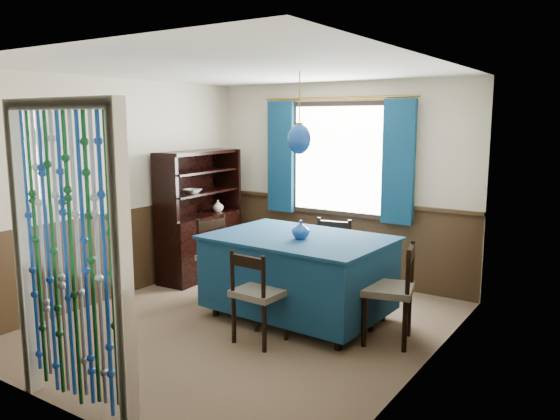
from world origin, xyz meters
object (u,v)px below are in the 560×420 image
Objects in this scene: bowl_shelf at (192,191)px; vase_sideboard at (218,205)px; vase_table at (301,230)px; dining_table at (298,272)px; pendant_lamp at (299,139)px; chair_left at (222,258)px; chair_right at (391,290)px; chair_near at (258,294)px; chair_far at (329,258)px; sideboard at (199,233)px.

bowl_shelf is 0.55m from vase_sideboard.
vase_sideboard is at bearing 152.48° from vase_table.
pendant_lamp is at bearing -87.75° from dining_table.
dining_table is 1.36m from pendant_lamp.
chair_left reaches higher than chair_right.
chair_left is at bearing 147.03° from chair_near.
pendant_lamp is (-0.02, 0.74, 1.38)m from chair_near.
dining_table is at bearing 82.73° from chair_far.
chair_near is at bearing -88.09° from pendant_lamp.
chair_far reaches higher than dining_table.
dining_table is at bearing 90.00° from pendant_lamp.
pendant_lamp is 0.91m from vase_table.
chair_near is 2.31m from bowl_shelf.
pendant_lamp is 3.43× the size of bowl_shelf.
chair_right is at bearing 36.70° from chair_near.
pendant_lamp reaches higher than sideboard.
vase_sideboard is at bearing 155.73° from dining_table.
bowl_shelf reaches higher than chair_right.
vase_table reaches higher than chair_near.
vase_table is (0.07, -0.08, -0.90)m from pendant_lamp.
bowl_shelf reaches higher than chair_near.
pendant_lamp reaches higher than vase_sideboard.
chair_left is 1.19× the size of pendant_lamp.
chair_far is 0.96× the size of chair_left.
chair_right reaches higher than dining_table.
chair_far is 3.92× the size of bowl_shelf.
chair_far is 1.87m from sideboard.
pendant_lamp reaches higher than chair_near.
chair_far is 1.54m from pendant_lamp.
vase_table is 2.15m from vase_sideboard.
chair_near is at bearing -38.41° from sideboard.
chair_left is 4.09× the size of bowl_shelf.
bowl_shelf is at bearing -74.73° from sideboard.
dining_table is 2.00m from bowl_shelf.
chair_near is 0.96× the size of chair_far.
vase_sideboard reaches higher than dining_table.
vase_sideboard is at bearing 153.48° from pendant_lamp.
chair_near is 5.16× the size of vase_sideboard.
chair_far is 0.93m from vase_table.
sideboard is (-2.93, 0.66, 0.08)m from chair_right.
sideboard is at bearing -100.92° from vase_sideboard.
dining_table is 1.97× the size of chair_right.
chair_far is at bearing 39.25° from chair_right.
chair_near is 1.22m from chair_right.
dining_table is at bearing 132.74° from vase_table.
chair_left is 1.68m from pendant_lamp.
chair_near is 5.23× the size of vase_table.
vase_table is (0.05, 0.67, 0.48)m from chair_near.
chair_left is at bearing 27.02° from chair_far.
vase_table is (0.10, -0.79, 0.47)m from chair_far.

